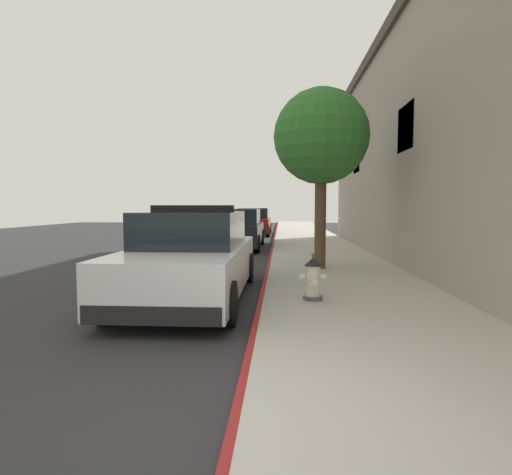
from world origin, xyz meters
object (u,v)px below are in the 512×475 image
parked_car_silver_ahead (238,229)px  fire_hydrant (313,278)px  police_cruiser (192,257)px  street_tree (321,138)px  parked_car_dark_far (254,222)px

parked_car_silver_ahead → fire_hydrant: parked_car_silver_ahead is taller
police_cruiser → street_tree: 4.73m
police_cruiser → street_tree: street_tree is taller
police_cruiser → parked_car_silver_ahead: size_ratio=1.00×
police_cruiser → parked_car_dark_far: bearing=90.0°
parked_car_silver_ahead → fire_hydrant: bearing=-77.1°
street_tree → fire_hydrant: bearing=-97.0°
parked_car_silver_ahead → police_cruiser: bearing=-89.1°
police_cruiser → parked_car_dark_far: 17.02m
police_cruiser → parked_car_dark_far: (-0.00, 17.02, -0.00)m
parked_car_dark_far → street_tree: (2.55, -13.98, 2.59)m
parked_car_dark_far → street_tree: 14.45m
fire_hydrant → street_tree: (0.44, 3.59, 2.85)m
police_cruiser → parked_car_dark_far: size_ratio=1.00×
parked_car_silver_ahead → street_tree: 7.29m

